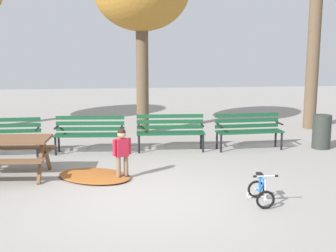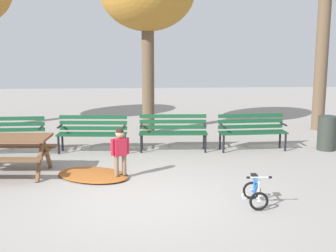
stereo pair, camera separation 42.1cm
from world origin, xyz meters
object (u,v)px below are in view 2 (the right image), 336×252
object	(u,v)px
picnic_table	(3,145)
park_bench_right	(173,129)
park_bench_far_right	(252,129)
park_bench_far_left	(9,132)
park_bench_left	(93,130)
kids_bicycle	(255,193)
trash_bin	(327,133)
child_standing	(120,149)

from	to	relation	value
picnic_table	park_bench_right	size ratio (longest dim) A/B	1.16
picnic_table	park_bench_right	distance (m)	3.89
park_bench_far_right	park_bench_far_left	bearing A→B (deg)	-179.20
park_bench_left	park_bench_right	bearing A→B (deg)	0.77
picnic_table	kids_bicycle	size ratio (longest dim) A/B	3.32
picnic_table	park_bench_far_right	xyz separation A→B (m)	(5.33, 1.78, -0.08)
park_bench_right	park_bench_far_right	distance (m)	1.89
park_bench_left	kids_bicycle	size ratio (longest dim) A/B	2.87
kids_bicycle	trash_bin	bearing A→B (deg)	53.60
park_bench_right	picnic_table	bearing A→B (deg)	-152.16
trash_bin	child_standing	bearing A→B (deg)	-157.45
park_bench_right	kids_bicycle	size ratio (longest dim) A/B	2.85
park_bench_far_right	kids_bicycle	distance (m)	3.81
child_standing	park_bench_far_left	bearing A→B (deg)	141.97
kids_bicycle	park_bench_left	bearing A→B (deg)	128.36
park_bench_right	park_bench_far_left	bearing A→B (deg)	-178.23
park_bench_right	park_bench_far_right	xyz separation A→B (m)	(1.89, -0.04, 0.00)
trash_bin	park_bench_left	bearing A→B (deg)	178.44
park_bench_left	park_bench_far_left	bearing A→B (deg)	-177.24
picnic_table	park_bench_far_right	world-z (taller)	park_bench_far_right
park_bench_left	child_standing	bearing A→B (deg)	-71.21
park_bench_far_right	trash_bin	xyz separation A→B (m)	(1.79, -0.14, -0.10)
child_standing	kids_bicycle	bearing A→B (deg)	-35.20
child_standing	trash_bin	size ratio (longest dim) A/B	1.19
park_bench_far_left	kids_bicycle	world-z (taller)	park_bench_far_left
park_bench_far_left	child_standing	world-z (taller)	child_standing
park_bench_far_left	park_bench_far_right	size ratio (longest dim) A/B	0.99
park_bench_far_left	child_standing	bearing A→B (deg)	-38.03
park_bench_far_left	trash_bin	distance (m)	7.48
picnic_table	kids_bicycle	distance (m)	4.90
park_bench_far_left	park_bench_right	distance (m)	3.81
park_bench_far_left	park_bench_left	xyz separation A→B (m)	(1.91, 0.09, 0.00)
picnic_table	park_bench_right	world-z (taller)	park_bench_right
park_bench_far_left	park_bench_left	size ratio (longest dim) A/B	0.99
kids_bicycle	trash_bin	size ratio (longest dim) A/B	0.69
park_bench_far_right	trash_bin	bearing A→B (deg)	-4.48
child_standing	park_bench_right	bearing A→B (deg)	62.02
park_bench_far_left	park_bench_left	world-z (taller)	same
child_standing	picnic_table	bearing A→B (deg)	170.83
park_bench_far_left	trash_bin	size ratio (longest dim) A/B	1.96
park_bench_left	park_bench_right	distance (m)	1.90
park_bench_left	kids_bicycle	bearing A→B (deg)	-51.64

